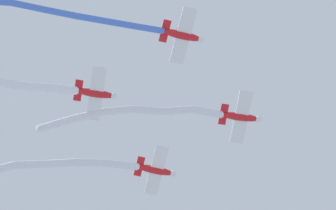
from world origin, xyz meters
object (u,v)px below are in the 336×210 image
object	(u,v)px
airplane_left_wing	(156,170)
airplane_right_wing	(183,35)
airplane_lead	(241,117)
airplane_slot	(96,93)

from	to	relation	value
airplane_left_wing	airplane_right_wing	world-z (taller)	airplane_right_wing
airplane_lead	airplane_slot	xyz separation A→B (m)	(14.81, 5.53, -0.20)
airplane_left_wing	airplane_lead	bearing A→B (deg)	-47.80
airplane_lead	airplane_right_wing	world-z (taller)	airplane_right_wing
airplane_left_wing	airplane_right_wing	size ratio (longest dim) A/B	1.00
airplane_right_wing	airplane_slot	world-z (taller)	airplane_right_wing
airplane_slot	airplane_right_wing	bearing A→B (deg)	-44.03
airplane_right_wing	airplane_lead	bearing A→B (deg)	41.94
airplane_right_wing	airplane_slot	bearing A→B (deg)	132.00
airplane_lead	airplane_left_wing	xyz separation A→B (m)	(10.17, -4.65, -0.40)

